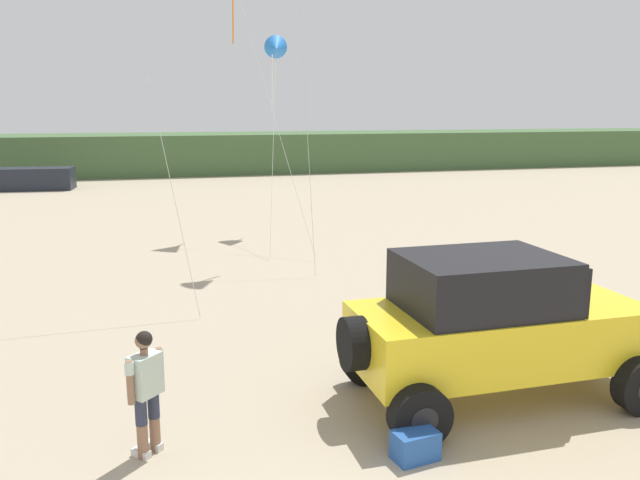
# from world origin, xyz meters

# --- Properties ---
(dune_ridge) EXTENTS (90.00, 6.64, 2.65)m
(dune_ridge) POSITION_xyz_m (-1.32, 41.50, 1.33)
(dune_ridge) COLOR #426038
(dune_ridge) RESTS_ON ground_plane
(jeep) EXTENTS (4.87, 2.44, 2.26)m
(jeep) POSITION_xyz_m (3.37, 4.20, 1.20)
(jeep) COLOR yellow
(jeep) RESTS_ON ground_plane
(person_watching) EXTENTS (0.47, 0.48, 1.67)m
(person_watching) POSITION_xyz_m (-1.74, 3.85, 0.94)
(person_watching) COLOR #8C664C
(person_watching) RESTS_ON ground_plane
(cooler_box) EXTENTS (0.61, 0.45, 0.38)m
(cooler_box) POSITION_xyz_m (1.52, 2.84, 0.19)
(cooler_box) COLOR #23519E
(cooler_box) RESTS_ON ground_plane
(distant_sedan) EXTENTS (4.33, 2.07, 1.20)m
(distant_sedan) POSITION_xyz_m (-7.73, 33.78, 0.60)
(distant_sedan) COLOR #1E232D
(distant_sedan) RESTS_ON ground_plane
(kite_pink_ribbon) EXTENTS (1.80, 5.29, 6.97)m
(kite_pink_ribbon) POSITION_xyz_m (2.91, 18.72, 6.41)
(kite_pink_ribbon) COLOR blue
(kite_pink_ribbon) RESTS_ON ground_plane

